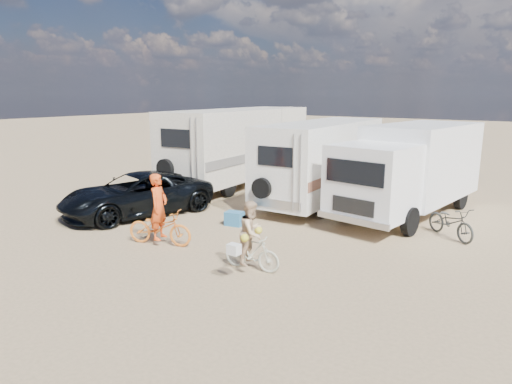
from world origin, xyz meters
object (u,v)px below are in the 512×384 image
Objects in this scene: rv_left at (239,147)px; rider_man at (159,213)px; bike_man at (160,227)px; crate at (339,215)px; cooler at (234,219)px; box_truck at (409,171)px; rider_woman at (252,239)px; bike_parked at (451,222)px; rv_main at (322,162)px; dark_suv at (137,194)px; bike_woman at (252,252)px.

rider_man is (3.57, -8.52, -0.82)m from rv_left.
rv_left reaches higher than rider_man.
crate is (3.13, 5.33, -0.33)m from bike_man.
rider_man is 2.89m from cooler.
box_truck reaches higher than rider_woman.
bike_parked is at bearing -39.13° from rider_woman.
bike_parked is at bearing 13.25° from cooler.
rider_woman is at bearing -56.58° from cooler.
bike_parked is (10.25, -3.10, -1.27)m from rv_left.
rider_man reaches higher than crate.
bike_man is (3.57, -8.52, -1.25)m from rv_left.
rv_main is 1.41× the size of dark_suv.
bike_man is (-1.36, -7.42, -1.07)m from rv_main.
bike_woman reaches higher than cooler.
crate is at bearing -5.66° from bike_woman.
rider_woman is at bearing -78.73° from rv_main.
rv_main is 7.80m from bike_woman.
rider_man is at bearing -103.33° from rv_main.
cooler is (-2.68, 2.80, -0.55)m from rider_woman.
box_truck reaches higher than cooler.
bike_woman is 0.95× the size of rider_woman.
rv_main is 5.05m from rv_left.
bike_parked is 6.67m from cooler.
bike_parked is 4.24× the size of crate.
rider_woman is (6.82, -8.57, -0.98)m from rv_left.
dark_suv is at bearing -90.03° from rv_left.
bike_woman is at bearing -56.58° from cooler.
crate is (3.13, 5.33, -0.76)m from rider_man.
rider_man is at bearing 81.98° from rider_woman.
rv_main reaches higher than rider_man.
bike_woman is at bearing -109.38° from bike_man.
bike_woman is at bearing -109.38° from rider_man.
rv_main is 3.88× the size of bike_man.
bike_woman is 3.89m from cooler.
rv_left is at bearing 179.30° from box_truck.
rider_man reaches higher than cooler.
rv_main is 3.08m from crate.
rv_left is at bearing 31.49° from bike_woman.
dark_suv is 3.58× the size of bike_woman.
crate is at bearing 128.85° from bike_parked.
cooler is (-0.78, -4.67, -1.35)m from rv_main.
rv_left is 4.82× the size of bike_parked.
rider_man is at bearing 166.51° from bike_parked.
cooler is 1.30× the size of crate.
rv_left is 8.48m from box_truck.
bike_woman is 3.29m from rider_man.
bike_man is 1.30× the size of bike_woman.
bike_parked is (1.87, -1.84, -1.09)m from box_truck.
rv_left is at bearing 164.47° from rv_main.
crate is at bearing -48.77° from rider_man.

